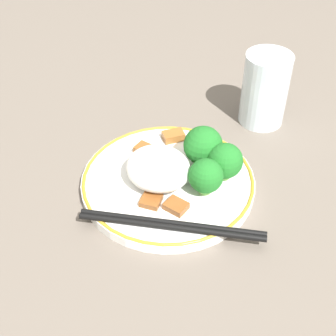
# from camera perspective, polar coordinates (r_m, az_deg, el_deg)

# --- Properties ---
(ground_plane) EXTENTS (3.00, 3.00, 0.00)m
(ground_plane) POSITION_cam_1_polar(r_m,az_deg,el_deg) (0.66, 0.00, -2.19)
(ground_plane) COLOR #665B51
(plate) EXTENTS (0.24, 0.24, 0.02)m
(plate) POSITION_cam_1_polar(r_m,az_deg,el_deg) (0.66, 0.00, -1.63)
(plate) COLOR white
(plate) RESTS_ON ground_plane
(rice_mound) EXTENTS (0.08, 0.09, 0.05)m
(rice_mound) POSITION_cam_1_polar(r_m,az_deg,el_deg) (0.64, -1.20, -0.02)
(rice_mound) COLOR white
(rice_mound) RESTS_ON plate
(broccoli_back_left) EXTENTS (0.05, 0.05, 0.05)m
(broccoli_back_left) POSITION_cam_1_polar(r_m,az_deg,el_deg) (0.62, 4.64, -1.01)
(broccoli_back_left) COLOR #7FB756
(broccoli_back_left) RESTS_ON plate
(broccoli_back_center) EXTENTS (0.05, 0.05, 0.05)m
(broccoli_back_center) POSITION_cam_1_polar(r_m,az_deg,el_deg) (0.64, 6.95, 0.84)
(broccoli_back_center) COLOR #7FB756
(broccoli_back_center) RESTS_ON plate
(broccoli_back_right) EXTENTS (0.06, 0.06, 0.06)m
(broccoli_back_right) POSITION_cam_1_polar(r_m,az_deg,el_deg) (0.66, 4.30, 2.72)
(broccoli_back_right) COLOR #7FB756
(broccoli_back_right) RESTS_ON plate
(meat_near_front) EXTENTS (0.04, 0.04, 0.01)m
(meat_near_front) POSITION_cam_1_polar(r_m,az_deg,el_deg) (0.72, 0.66, 3.94)
(meat_near_front) COLOR #995B28
(meat_near_front) RESTS_ON plate
(meat_near_left) EXTENTS (0.02, 0.03, 0.01)m
(meat_near_left) POSITION_cam_1_polar(r_m,az_deg,el_deg) (0.61, 1.00, -4.67)
(meat_near_left) COLOR brown
(meat_near_left) RESTS_ON plate
(meat_near_right) EXTENTS (0.04, 0.04, 0.01)m
(meat_near_right) POSITION_cam_1_polar(r_m,az_deg,el_deg) (0.67, 0.09, 0.62)
(meat_near_right) COLOR #9E6633
(meat_near_right) RESTS_ON plate
(meat_near_back) EXTENTS (0.03, 0.03, 0.01)m
(meat_near_back) POSITION_cam_1_polar(r_m,az_deg,el_deg) (0.62, -2.08, -3.99)
(meat_near_back) COLOR brown
(meat_near_back) RESTS_ON plate
(meat_on_rice_edge) EXTENTS (0.02, 0.03, 0.01)m
(meat_on_rice_edge) POSITION_cam_1_polar(r_m,az_deg,el_deg) (0.70, -2.89, 2.27)
(meat_on_rice_edge) COLOR brown
(meat_on_rice_edge) RESTS_ON plate
(chopsticks) EXTENTS (0.12, 0.22, 0.01)m
(chopsticks) POSITION_cam_1_polar(r_m,az_deg,el_deg) (0.59, 0.43, -6.97)
(chopsticks) COLOR black
(chopsticks) RESTS_ON plate
(drinking_glass) EXTENTS (0.07, 0.07, 0.12)m
(drinking_glass) POSITION_cam_1_polar(r_m,az_deg,el_deg) (0.77, 11.71, 9.38)
(drinking_glass) COLOR silver
(drinking_glass) RESTS_ON ground_plane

